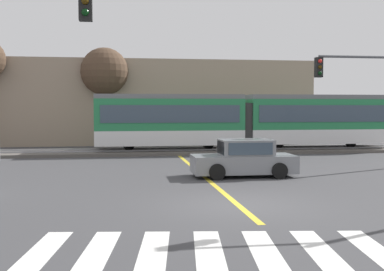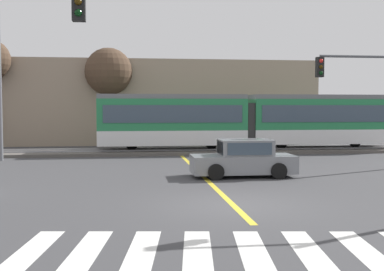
% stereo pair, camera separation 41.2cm
% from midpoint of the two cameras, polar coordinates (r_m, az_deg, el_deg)
% --- Properties ---
extents(ground_plane, '(200.00, 200.00, 0.00)m').
position_cam_midpoint_polar(ground_plane, '(14.15, 4.65, -8.23)').
color(ground_plane, '#3D3D3F').
extents(track_bed, '(120.00, 4.00, 0.18)m').
position_cam_midpoint_polar(track_bed, '(29.89, -2.37, -1.88)').
color(track_bed, '#56514C').
rests_on(track_bed, ground).
extents(rail_near, '(120.00, 0.08, 0.10)m').
position_cam_midpoint_polar(rail_near, '(29.17, -2.22, -1.73)').
color(rail_near, '#939399').
rests_on(rail_near, track_bed).
extents(rail_far, '(120.00, 0.08, 0.10)m').
position_cam_midpoint_polar(rail_far, '(30.59, -2.51, -1.49)').
color(rail_far, '#939399').
rests_on(rail_far, track_bed).
extents(light_rail_tram, '(18.50, 2.64, 3.43)m').
position_cam_midpoint_polar(light_rail_tram, '(30.54, 5.78, 1.90)').
color(light_rail_tram, silver).
rests_on(light_rail_tram, track_bed).
extents(crosswalk_stripe_0, '(0.92, 2.85, 0.01)m').
position_cam_midpoint_polar(crosswalk_stripe_0, '(10.31, -18.37, -12.80)').
color(crosswalk_stripe_0, silver).
rests_on(crosswalk_stripe_0, ground).
extents(crosswalk_stripe_1, '(0.92, 2.85, 0.01)m').
position_cam_midpoint_polar(crosswalk_stripe_1, '(10.05, -12.21, -13.14)').
color(crosswalk_stripe_1, silver).
rests_on(crosswalk_stripe_1, ground).
extents(crosswalk_stripe_2, '(0.92, 2.85, 0.01)m').
position_cam_midpoint_polar(crosswalk_stripe_2, '(9.90, -5.78, -13.33)').
color(crosswalk_stripe_2, silver).
rests_on(crosswalk_stripe_2, ground).
extents(crosswalk_stripe_3, '(0.92, 2.85, 0.01)m').
position_cam_midpoint_polar(crosswalk_stripe_3, '(9.87, 0.77, -13.36)').
color(crosswalk_stripe_3, silver).
rests_on(crosswalk_stripe_3, ground).
extents(crosswalk_stripe_4, '(0.92, 2.85, 0.01)m').
position_cam_midpoint_polar(crosswalk_stripe_4, '(9.96, 7.28, -13.23)').
color(crosswalk_stripe_4, silver).
rests_on(crosswalk_stripe_4, ground).
extents(crosswalk_stripe_5, '(0.92, 2.85, 0.01)m').
position_cam_midpoint_polar(crosswalk_stripe_5, '(10.18, 13.58, -12.94)').
color(crosswalk_stripe_5, silver).
rests_on(crosswalk_stripe_5, ground).
extents(crosswalk_stripe_6, '(0.92, 2.85, 0.01)m').
position_cam_midpoint_polar(crosswalk_stripe_6, '(10.50, 19.54, -12.53)').
color(crosswalk_stripe_6, silver).
rests_on(crosswalk_stripe_6, ground).
extents(lane_centre_line, '(0.20, 16.49, 0.01)m').
position_cam_midpoint_polar(lane_centre_line, '(19.82, 0.79, -4.85)').
color(lane_centre_line, gold).
rests_on(lane_centre_line, ground).
extents(sedan_crossing, '(4.21, 1.93, 1.52)m').
position_cam_midpoint_polar(sedan_crossing, '(19.82, 5.56, -2.83)').
color(sedan_crossing, gray).
rests_on(sedan_crossing, ground).
extents(traffic_light_mid_right, '(4.25, 0.38, 5.71)m').
position_cam_midpoint_polar(traffic_light_mid_right, '(23.65, 19.89, 5.40)').
color(traffic_light_mid_right, '#515459').
rests_on(traffic_light_mid_right, ground).
extents(bare_tree_west, '(3.41, 3.41, 7.09)m').
position_cam_midpoint_polar(bare_tree_west, '(35.35, -10.67, 7.42)').
color(bare_tree_west, brown).
rests_on(bare_tree_west, ground).
extents(building_backdrop_far, '(23.74, 6.00, 6.38)m').
position_cam_midpoint_polar(building_backdrop_far, '(38.49, -4.49, 3.92)').
color(building_backdrop_far, gray).
rests_on(building_backdrop_far, ground).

